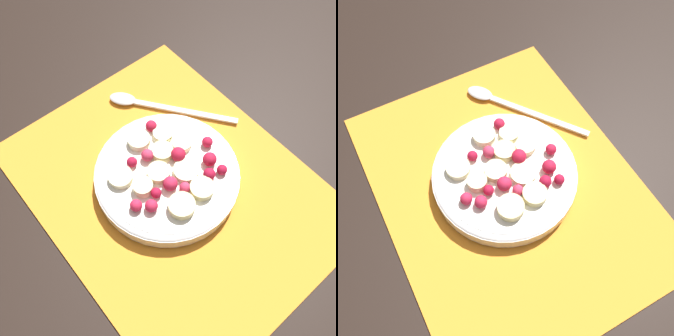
% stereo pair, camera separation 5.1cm
% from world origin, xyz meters
% --- Properties ---
extents(ground_plane, '(3.00, 3.00, 0.00)m').
position_xyz_m(ground_plane, '(0.00, 0.00, 0.00)').
color(ground_plane, black).
extents(placemat, '(0.45, 0.35, 0.01)m').
position_xyz_m(placemat, '(0.00, 0.00, 0.00)').
color(placemat, orange).
rests_on(placemat, ground_plane).
extents(fruit_bowl, '(0.20, 0.20, 0.05)m').
position_xyz_m(fruit_bowl, '(0.01, -0.00, 0.02)').
color(fruit_bowl, white).
rests_on(fruit_bowl, placemat).
extents(spoon, '(0.18, 0.14, 0.01)m').
position_xyz_m(spoon, '(0.13, -0.06, 0.01)').
color(spoon, silver).
rests_on(spoon, placemat).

